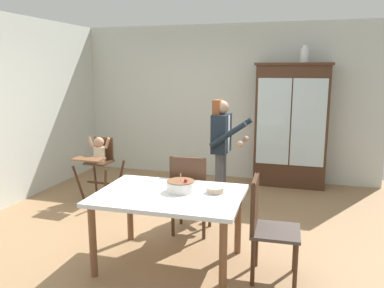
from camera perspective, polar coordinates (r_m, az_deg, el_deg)
ground_plane at (r=4.79m, az=-2.06°, el=-12.82°), size 6.24×6.24×0.00m
wall_back at (r=6.95m, az=4.83°, el=6.15°), size 5.32×0.06×2.70m
china_cabinet at (r=6.58m, az=14.39°, el=2.70°), size 1.21×0.48×2.03m
ceramic_vase at (r=6.52m, az=16.23°, el=12.49°), size 0.13×0.13×0.27m
high_chair_with_toddler at (r=5.90m, az=-13.54°, el=-1.83°), size 0.59×0.69×0.95m
adult_person at (r=5.25m, az=4.40°, el=0.38°), size 0.51×0.50×1.53m
dining_table at (r=3.84m, az=-3.34°, el=-8.56°), size 1.44×1.04×0.74m
birthday_cake at (r=3.85m, az=-1.67°, el=-6.20°), size 0.28×0.28×0.19m
serving_bowl at (r=3.83m, az=3.44°, el=-6.75°), size 0.18×0.18×0.05m
dining_chair_far_side at (r=4.52m, az=-0.31°, el=-6.73°), size 0.46×0.46×0.96m
dining_chair_right_end at (r=3.70m, az=10.68°, el=-11.09°), size 0.46×0.46×0.96m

